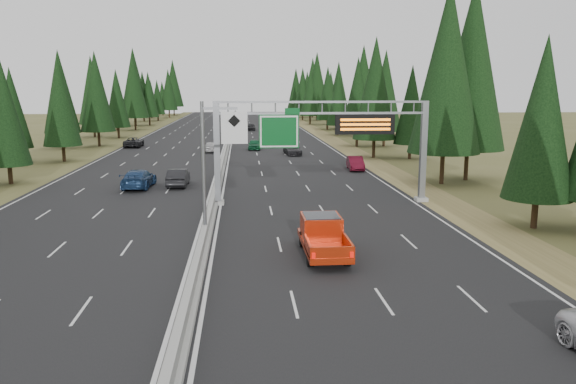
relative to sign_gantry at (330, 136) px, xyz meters
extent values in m
cube|color=black|center=(-8.92, 45.12, -5.23)|extent=(32.00, 260.00, 0.08)
cube|color=olive|center=(8.88, 45.12, -5.24)|extent=(3.60, 260.00, 0.06)
cube|color=brown|center=(-26.72, 45.12, -5.24)|extent=(3.60, 260.00, 0.06)
cube|color=gray|center=(-8.92, 45.12, -5.04)|extent=(0.70, 260.00, 0.30)
cube|color=gray|center=(-8.92, 45.12, -4.64)|extent=(0.30, 260.00, 0.60)
cube|color=slate|center=(-8.57, 0.12, -1.29)|extent=(0.45, 0.45, 7.80)
cube|color=gray|center=(-8.57, 0.12, -5.04)|extent=(0.90, 0.90, 0.30)
cube|color=slate|center=(7.28, 0.12, -1.29)|extent=(0.45, 0.45, 7.80)
cube|color=gray|center=(7.28, 0.12, -5.04)|extent=(0.90, 0.90, 0.30)
cube|color=slate|center=(-0.64, 0.12, 2.53)|extent=(15.85, 0.35, 0.16)
cube|color=slate|center=(-0.64, 0.12, 1.69)|extent=(15.85, 0.35, 0.16)
cube|color=#054C19|center=(-3.92, -0.13, 0.36)|extent=(3.00, 0.10, 2.50)
cube|color=silver|center=(-3.92, -0.19, 0.36)|extent=(2.85, 0.02, 2.35)
cube|color=#054C19|center=(-2.92, -0.13, 1.86)|extent=(1.10, 0.10, 0.45)
cube|color=black|center=(2.58, -0.18, 0.86)|extent=(4.50, 0.40, 1.50)
cube|color=orange|center=(2.58, -0.40, 1.21)|extent=(3.80, 0.02, 0.18)
cube|color=orange|center=(2.58, -0.40, 0.86)|extent=(3.80, 0.02, 0.18)
cube|color=orange|center=(2.58, -0.40, 0.51)|extent=(3.80, 0.02, 0.18)
cylinder|color=slate|center=(-8.92, -9.88, -1.19)|extent=(0.20, 0.20, 8.00)
cube|color=gray|center=(-8.92, -9.88, -5.09)|extent=(0.50, 0.50, 0.20)
cube|color=slate|center=(-7.92, -9.88, 2.41)|extent=(2.00, 0.15, 0.15)
cube|color=silver|center=(-7.12, -10.00, 1.31)|extent=(1.50, 0.06, 1.80)
cylinder|color=black|center=(11.83, -8.64, -4.30)|extent=(0.40, 0.40, 1.93)
cone|color=black|center=(11.83, -8.64, 1.73)|extent=(4.34, 4.34, 10.13)
cylinder|color=black|center=(11.92, 8.43, -3.80)|extent=(0.40, 0.40, 2.93)
cone|color=black|center=(11.92, 8.43, 5.36)|extent=(6.60, 6.60, 15.40)
cylinder|color=black|center=(15.05, 10.40, -3.76)|extent=(0.40, 0.40, 3.02)
cone|color=black|center=(15.05, 10.40, 5.69)|extent=(6.80, 6.80, 15.86)
cylinder|color=black|center=(10.20, 28.60, -4.05)|extent=(0.40, 0.40, 2.44)
cone|color=black|center=(10.20, 28.60, 3.57)|extent=(5.49, 5.49, 12.80)
cylinder|color=black|center=(14.58, 27.44, -4.33)|extent=(0.40, 0.40, 1.88)
cone|color=black|center=(14.58, 27.44, 1.56)|extent=(4.24, 4.24, 9.88)
cylinder|color=black|center=(11.02, 43.27, -4.18)|extent=(0.40, 0.40, 2.17)
cone|color=black|center=(11.02, 43.27, 2.59)|extent=(4.88, 4.88, 11.39)
cylinder|color=black|center=(15.29, 43.39, -4.10)|extent=(0.40, 0.40, 2.34)
cone|color=black|center=(15.29, 43.39, 3.22)|extent=(5.27, 5.27, 12.30)
cylinder|color=black|center=(11.68, 64.48, -4.30)|extent=(0.40, 0.40, 1.94)
cone|color=black|center=(11.68, 64.48, 1.76)|extent=(4.36, 4.36, 10.18)
cylinder|color=black|center=(15.99, 62.49, -3.92)|extent=(0.40, 0.40, 2.69)
cone|color=black|center=(15.99, 62.49, 4.47)|extent=(6.05, 6.05, 14.11)
cylinder|color=black|center=(11.92, 79.31, -4.18)|extent=(0.40, 0.40, 2.17)
cone|color=black|center=(11.92, 79.31, 2.59)|extent=(4.88, 4.88, 11.39)
cylinder|color=black|center=(14.78, 82.34, -4.09)|extent=(0.40, 0.40, 2.36)
cone|color=black|center=(14.78, 82.34, 3.28)|extent=(5.30, 5.30, 12.38)
cylinder|color=black|center=(10.40, 97.72, -4.17)|extent=(0.40, 0.40, 2.20)
cone|color=black|center=(10.40, 97.72, 2.71)|extent=(4.95, 4.95, 11.56)
cylinder|color=black|center=(15.43, 97.42, -4.23)|extent=(0.40, 0.40, 2.08)
cone|color=black|center=(15.43, 97.42, 2.28)|extent=(4.69, 4.69, 10.94)
cylinder|color=black|center=(10.65, 117.26, -4.09)|extent=(0.40, 0.40, 2.35)
cone|color=black|center=(10.65, 117.26, 3.25)|extent=(5.29, 5.29, 12.34)
cylinder|color=black|center=(14.58, 116.75, -3.76)|extent=(0.40, 0.40, 3.02)
cone|color=black|center=(14.58, 116.75, 5.69)|extent=(6.80, 6.80, 15.88)
cylinder|color=black|center=(10.43, 134.86, -4.06)|extent=(0.40, 0.40, 2.42)
cone|color=black|center=(10.43, 134.86, 3.49)|extent=(5.44, 5.44, 12.69)
cylinder|color=black|center=(15.46, 133.17, -3.81)|extent=(0.40, 0.40, 2.92)
cone|color=black|center=(15.46, 133.17, 5.31)|extent=(6.57, 6.57, 15.33)
cylinder|color=black|center=(11.24, 150.51, -4.37)|extent=(0.40, 0.40, 1.80)
cone|color=black|center=(11.24, 150.51, 1.24)|extent=(4.04, 4.04, 9.43)
cylinder|color=black|center=(16.02, 152.41, -4.09)|extent=(0.40, 0.40, 2.36)
cone|color=black|center=(16.02, 152.41, 3.29)|extent=(5.31, 5.31, 12.40)
cylinder|color=black|center=(-28.19, 11.38, -4.36)|extent=(0.40, 0.40, 1.81)
cone|color=black|center=(-28.19, 11.38, 1.30)|extent=(4.08, 4.08, 9.51)
cylinder|color=black|center=(-28.30, 27.82, -4.27)|extent=(0.40, 0.40, 2.00)
cone|color=black|center=(-28.30, 27.82, 1.98)|extent=(4.50, 4.50, 10.49)
cylinder|color=black|center=(-33.61, 27.07, -4.36)|extent=(0.40, 0.40, 1.81)
cone|color=black|center=(-33.61, 27.07, 1.31)|extent=(4.08, 4.08, 9.52)
cylinder|color=black|center=(-28.69, 46.76, -4.11)|extent=(0.40, 0.40, 2.32)
cone|color=black|center=(-28.69, 46.76, 3.12)|extent=(5.21, 5.21, 12.16)
cylinder|color=black|center=(-33.24, 44.16, -4.11)|extent=(0.40, 0.40, 2.32)
cone|color=black|center=(-33.24, 44.16, 3.13)|extent=(5.21, 5.21, 12.16)
cylinder|color=black|center=(-28.84, 61.62, -4.29)|extent=(0.40, 0.40, 1.97)
cone|color=black|center=(-28.84, 61.62, 1.86)|extent=(4.42, 4.42, 10.32)
cylinder|color=black|center=(-33.80, 64.48, -4.09)|extent=(0.40, 0.40, 2.36)
cone|color=black|center=(-33.80, 64.48, 3.29)|extent=(5.31, 5.31, 12.40)
cylinder|color=black|center=(-29.52, 81.84, -3.94)|extent=(0.40, 0.40, 2.66)
cone|color=black|center=(-29.52, 81.84, 4.38)|extent=(5.99, 5.99, 13.97)
cylinder|color=black|center=(-33.14, 80.72, -4.38)|extent=(0.40, 0.40, 1.77)
cone|color=black|center=(-33.14, 80.72, 1.16)|extent=(3.99, 3.99, 9.31)
cylinder|color=black|center=(-28.95, 97.57, -4.24)|extent=(0.40, 0.40, 2.06)
cone|color=black|center=(-28.95, 97.57, 2.20)|extent=(4.63, 4.63, 10.81)
cylinder|color=black|center=(-32.19, 97.11, -3.79)|extent=(0.40, 0.40, 2.95)
cone|color=black|center=(-32.19, 97.11, 5.43)|extent=(6.64, 6.64, 15.50)
cylinder|color=black|center=(-29.85, 118.10, -4.36)|extent=(0.40, 0.40, 1.81)
cone|color=black|center=(-29.85, 118.10, 1.30)|extent=(4.07, 4.07, 9.51)
cylinder|color=black|center=(-33.28, 115.39, -4.18)|extent=(0.40, 0.40, 2.17)
cone|color=black|center=(-33.28, 115.39, 2.60)|extent=(4.88, 4.88, 11.39)
cylinder|color=black|center=(-28.77, 134.41, -4.09)|extent=(0.40, 0.40, 2.36)
cone|color=black|center=(-28.77, 134.41, 3.28)|extent=(5.31, 5.31, 12.38)
cylinder|color=black|center=(-33.82, 132.47, -4.36)|extent=(0.40, 0.40, 1.83)
cone|color=black|center=(-33.82, 132.47, 1.35)|extent=(4.11, 4.11, 9.59)
cylinder|color=black|center=(-29.16, 150.50, -3.80)|extent=(0.40, 0.40, 2.93)
cone|color=black|center=(-29.16, 150.50, 5.37)|extent=(6.60, 6.60, 15.41)
cylinder|color=black|center=(-32.83, 150.35, -4.36)|extent=(0.40, 0.40, 1.82)
cone|color=black|center=(-32.83, 150.35, 1.31)|extent=(4.09, 4.09, 9.53)
cylinder|color=black|center=(-3.40, -15.56, -4.76)|extent=(0.32, 0.86, 0.86)
cylinder|color=black|center=(-1.57, -15.56, -4.76)|extent=(0.32, 0.86, 0.86)
cylinder|color=black|center=(-3.40, -12.00, -4.76)|extent=(0.32, 0.86, 0.86)
cylinder|color=black|center=(-1.57, -12.00, -4.76)|extent=(0.32, 0.86, 0.86)
cube|color=#AD250A|center=(-2.48, -13.73, -4.59)|extent=(2.16, 6.05, 0.32)
cube|color=#AD250A|center=(-2.48, -12.76, -3.84)|extent=(2.05, 2.38, 1.19)
cube|color=black|center=(-2.48, -12.76, -3.51)|extent=(1.84, 2.05, 0.59)
cube|color=#AD250A|center=(-3.51, -15.35, -4.22)|extent=(0.11, 2.59, 0.65)
cube|color=#AD250A|center=(-1.46, -15.35, -4.22)|extent=(0.11, 2.59, 0.65)
cube|color=#AD250A|center=(-2.48, -16.64, -4.22)|extent=(2.16, 0.11, 0.65)
imported|color=#135530|center=(-4.87, 39.41, -4.44)|extent=(1.97, 4.46, 1.49)
imported|color=#540C1C|center=(5.58, 17.53, -4.45)|extent=(1.90, 4.58, 1.47)
imported|color=black|center=(0.04, 32.32, -4.49)|extent=(2.40, 4.96, 1.39)
imported|color=silver|center=(-0.35, 69.78, -4.49)|extent=(2.44, 5.11, 1.41)
imported|color=black|center=(-4.66, 77.54, -4.45)|extent=(1.97, 4.40, 1.47)
imported|color=black|center=(-12.49, 8.77, -4.40)|extent=(1.71, 4.79, 1.57)
imported|color=navy|center=(-15.90, 8.13, -4.36)|extent=(2.57, 5.78, 1.65)
imported|color=#B2B2B2|center=(-11.05, 36.71, -4.45)|extent=(2.12, 4.47, 1.48)
imported|color=black|center=(-23.01, 44.45, -4.45)|extent=(2.49, 5.34, 1.48)
camera|label=1|loc=(-6.72, -42.07, 3.49)|focal=35.00mm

